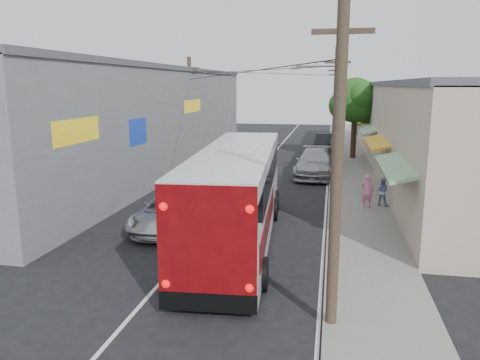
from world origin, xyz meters
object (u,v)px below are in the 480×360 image
(parked_suv, at_px, (315,163))
(pedestrian_far, at_px, (382,191))
(coach_bus, at_px, (237,194))
(parked_car_mid, at_px, (325,157))
(jeepney, at_px, (170,212))
(parked_car_far, at_px, (324,141))
(pedestrian_near, at_px, (367,190))

(parked_suv, height_order, pedestrian_far, parked_suv)
(coach_bus, height_order, parked_car_mid, coach_bus)
(jeepney, distance_m, parked_suv, 14.08)
(parked_car_mid, height_order, parked_car_far, parked_car_mid)
(parked_suv, height_order, pedestrian_near, parked_suv)
(coach_bus, xyz_separation_m, parked_suv, (2.49, 13.89, -0.99))
(coach_bus, relative_size, jeepney, 2.49)
(coach_bus, bearing_deg, jeepney, 158.09)
(jeepney, distance_m, parked_car_far, 28.16)
(coach_bus, relative_size, pedestrian_near, 7.78)
(jeepney, xyz_separation_m, parked_car_far, (5.87, 27.55, -0.02))
(jeepney, distance_m, pedestrian_far, 10.58)
(pedestrian_far, bearing_deg, parked_suv, -50.36)
(jeepney, height_order, parked_car_mid, parked_car_mid)
(coach_bus, bearing_deg, parked_car_far, 80.08)
(parked_car_far, height_order, pedestrian_far, pedestrian_far)
(parked_car_mid, bearing_deg, pedestrian_near, -72.26)
(parked_car_mid, bearing_deg, parked_suv, -91.90)
(coach_bus, xyz_separation_m, pedestrian_near, (5.30, 5.84, -0.94))
(pedestrian_near, bearing_deg, parked_suv, -64.83)
(pedestrian_near, bearing_deg, pedestrian_far, -146.04)
(parked_car_far, bearing_deg, pedestrian_far, -79.71)
(parked_car_far, height_order, pedestrian_near, pedestrian_near)
(coach_bus, bearing_deg, parked_suv, 75.42)
(parked_car_far, relative_size, pedestrian_far, 2.95)
(jeepney, xyz_separation_m, parked_suv, (5.61, 12.91, 0.18))
(parked_suv, distance_m, pedestrian_far, 8.44)
(jeepney, xyz_separation_m, pedestrian_far, (9.17, 5.26, 0.12))
(parked_car_far, relative_size, pedestrian_near, 2.57)
(parked_car_mid, bearing_deg, parked_car_far, 98.44)
(parked_car_far, bearing_deg, parked_suv, -89.15)
(coach_bus, height_order, jeepney, coach_bus)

